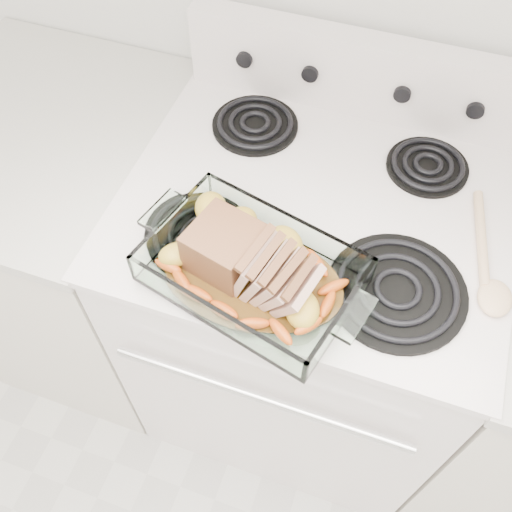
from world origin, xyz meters
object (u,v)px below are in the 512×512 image
(electric_range, at_px, (303,311))
(counter_left, at_px, (82,247))
(baking_dish, at_px, (252,274))
(pork_roast, at_px, (240,260))

(electric_range, bearing_deg, counter_left, -179.90)
(electric_range, height_order, counter_left, electric_range)
(baking_dish, bearing_deg, counter_left, 173.98)
(counter_left, bearing_deg, baking_dish, -20.45)
(electric_range, xyz_separation_m, pork_roast, (-0.08, -0.23, 0.51))
(pork_roast, bearing_deg, electric_range, 85.21)
(counter_left, distance_m, pork_roast, 0.82)
(electric_range, height_order, pork_roast, electric_range)
(counter_left, bearing_deg, pork_roast, -21.18)
(baking_dish, distance_m, pork_roast, 0.04)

